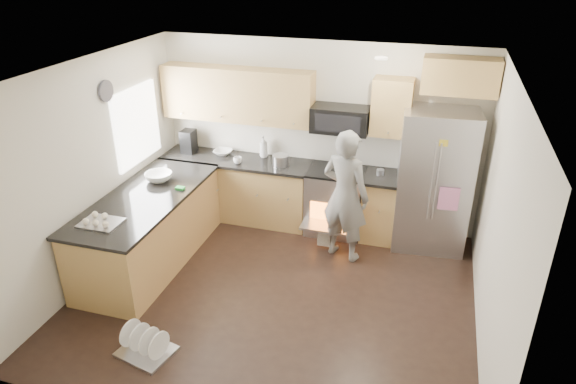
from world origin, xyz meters
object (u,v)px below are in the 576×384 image
(dish_rack, at_px, (146,346))
(refrigerator, at_px, (434,180))
(stove_range, at_px, (336,187))
(person, at_px, (345,196))

(dish_rack, bearing_deg, refrigerator, 49.07)
(stove_range, distance_m, person, 0.70)
(refrigerator, distance_m, person, 1.22)
(refrigerator, height_order, dish_rack, refrigerator)
(refrigerator, height_order, person, refrigerator)
(person, height_order, dish_rack, person)
(stove_range, height_order, refrigerator, refrigerator)
(refrigerator, bearing_deg, stove_range, 175.53)
(refrigerator, relative_size, dish_rack, 3.15)
(stove_range, xyz_separation_m, dish_rack, (-1.30, -2.97, -0.59))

